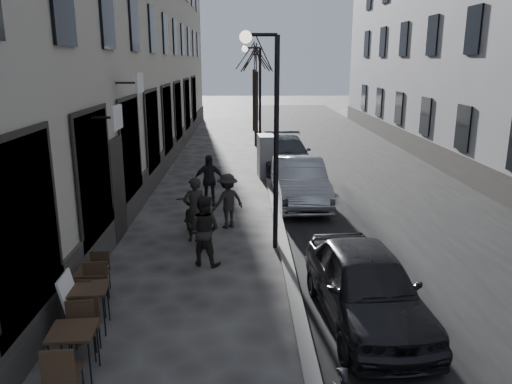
{
  "coord_description": "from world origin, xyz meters",
  "views": [
    {
      "loc": [
        -0.75,
        -5.5,
        4.45
      ],
      "look_at": [
        -0.51,
        4.53,
        1.8
      ],
      "focal_mm": 35.0,
      "sensor_mm": 36.0,
      "label": 1
    }
  ],
  "objects_px": {
    "car_far": "(286,154)",
    "streetlamp_near": "(269,118)",
    "bistro_set_a": "(74,349)",
    "pedestrian_mid": "(228,201)",
    "utility_cabinet": "(266,156)",
    "tree_near": "(256,56)",
    "car_mid": "(299,181)",
    "streetlamp_far": "(256,89)",
    "bistro_set_c": "(92,284)",
    "bistro_set_b": "(90,304)",
    "pedestrian_near": "(204,230)",
    "sign_board": "(74,311)",
    "tree_far": "(254,57)",
    "bicycle": "(195,221)",
    "car_near": "(366,285)",
    "pedestrian_far": "(209,180)"
  },
  "relations": [
    {
      "from": "car_far",
      "to": "streetlamp_near",
      "type": "bearing_deg",
      "value": -97.99
    },
    {
      "from": "bistro_set_a",
      "to": "car_far",
      "type": "xyz_separation_m",
      "value": [
        4.19,
        14.07,
        0.21
      ]
    },
    {
      "from": "pedestrian_mid",
      "to": "utility_cabinet",
      "type": "bearing_deg",
      "value": -135.98
    },
    {
      "from": "tree_near",
      "to": "car_mid",
      "type": "distance_m",
      "value": 11.82
    },
    {
      "from": "streetlamp_far",
      "to": "utility_cabinet",
      "type": "relative_size",
      "value": 3.11
    },
    {
      "from": "bistro_set_c",
      "to": "utility_cabinet",
      "type": "bearing_deg",
      "value": 69.17
    },
    {
      "from": "streetlamp_near",
      "to": "bistro_set_b",
      "type": "distance_m",
      "value": 5.64
    },
    {
      "from": "bistro_set_a",
      "to": "pedestrian_near",
      "type": "xyz_separation_m",
      "value": [
        1.53,
        4.14,
        0.33
      ]
    },
    {
      "from": "car_mid",
      "to": "streetlamp_far",
      "type": "bearing_deg",
      "value": 96.7
    },
    {
      "from": "sign_board",
      "to": "tree_far",
      "type": "bearing_deg",
      "value": 80.02
    },
    {
      "from": "streetlamp_near",
      "to": "bistro_set_b",
      "type": "relative_size",
      "value": 3.19
    },
    {
      "from": "utility_cabinet",
      "to": "bicycle",
      "type": "bearing_deg",
      "value": -110.85
    },
    {
      "from": "tree_far",
      "to": "bistro_set_a",
      "type": "distance_m",
      "value": 26.65
    },
    {
      "from": "streetlamp_near",
      "to": "car_near",
      "type": "height_order",
      "value": "streetlamp_near"
    },
    {
      "from": "tree_near",
      "to": "streetlamp_near",
      "type": "bearing_deg",
      "value": -90.28
    },
    {
      "from": "pedestrian_near",
      "to": "tree_near",
      "type": "bearing_deg",
      "value": -76.07
    },
    {
      "from": "utility_cabinet",
      "to": "car_mid",
      "type": "relative_size",
      "value": 0.38
    },
    {
      "from": "streetlamp_far",
      "to": "car_far",
      "type": "bearing_deg",
      "value": -69.09
    },
    {
      "from": "streetlamp_far",
      "to": "bistro_set_c",
      "type": "xyz_separation_m",
      "value": [
        -3.43,
        -14.89,
        -2.75
      ]
    },
    {
      "from": "tree_far",
      "to": "bistro_set_b",
      "type": "distance_m",
      "value": 25.35
    },
    {
      "from": "tree_far",
      "to": "pedestrian_mid",
      "type": "bearing_deg",
      "value": -93.26
    },
    {
      "from": "bistro_set_b",
      "to": "car_mid",
      "type": "bearing_deg",
      "value": 52.75
    },
    {
      "from": "sign_board",
      "to": "pedestrian_mid",
      "type": "height_order",
      "value": "pedestrian_mid"
    },
    {
      "from": "tree_far",
      "to": "pedestrian_near",
      "type": "bearing_deg",
      "value": -94.05
    },
    {
      "from": "streetlamp_near",
      "to": "tree_near",
      "type": "distance_m",
      "value": 15.08
    },
    {
      "from": "streetlamp_far",
      "to": "car_near",
      "type": "relative_size",
      "value": 1.29
    },
    {
      "from": "bistro_set_b",
      "to": "pedestrian_mid",
      "type": "bearing_deg",
      "value": 60.3
    },
    {
      "from": "utility_cabinet",
      "to": "sign_board",
      "type": "bearing_deg",
      "value": -112.12
    },
    {
      "from": "bistro_set_c",
      "to": "pedestrian_mid",
      "type": "bearing_deg",
      "value": 60.01
    },
    {
      "from": "tree_far",
      "to": "pedestrian_far",
      "type": "relative_size",
      "value": 3.51
    },
    {
      "from": "car_mid",
      "to": "streetlamp_near",
      "type": "bearing_deg",
      "value": -108.23
    },
    {
      "from": "tree_near",
      "to": "bicycle",
      "type": "height_order",
      "value": "tree_near"
    },
    {
      "from": "bistro_set_c",
      "to": "utility_cabinet",
      "type": "height_order",
      "value": "utility_cabinet"
    },
    {
      "from": "streetlamp_far",
      "to": "car_far",
      "type": "distance_m",
      "value": 4.11
    },
    {
      "from": "utility_cabinet",
      "to": "pedestrian_near",
      "type": "distance_m",
      "value": 8.95
    },
    {
      "from": "utility_cabinet",
      "to": "pedestrian_mid",
      "type": "height_order",
      "value": "utility_cabinet"
    },
    {
      "from": "tree_far",
      "to": "bistro_set_a",
      "type": "height_order",
      "value": "tree_far"
    },
    {
      "from": "bicycle",
      "to": "car_near",
      "type": "bearing_deg",
      "value": 108.12
    },
    {
      "from": "tree_near",
      "to": "utility_cabinet",
      "type": "bearing_deg",
      "value": -88.41
    },
    {
      "from": "car_far",
      "to": "car_near",
      "type": "bearing_deg",
      "value": -88.89
    },
    {
      "from": "streetlamp_near",
      "to": "pedestrian_mid",
      "type": "height_order",
      "value": "streetlamp_near"
    },
    {
      "from": "bistro_set_c",
      "to": "car_mid",
      "type": "height_order",
      "value": "car_mid"
    },
    {
      "from": "bicycle",
      "to": "car_far",
      "type": "distance_m",
      "value": 8.91
    },
    {
      "from": "pedestrian_far",
      "to": "car_near",
      "type": "relative_size",
      "value": 0.41
    },
    {
      "from": "bistro_set_c",
      "to": "pedestrian_near",
      "type": "xyz_separation_m",
      "value": [
        1.94,
        1.89,
        0.39
      ]
    },
    {
      "from": "car_far",
      "to": "pedestrian_far",
      "type": "bearing_deg",
      "value": -119.4
    },
    {
      "from": "tree_near",
      "to": "pedestrian_mid",
      "type": "height_order",
      "value": "tree_near"
    },
    {
      "from": "streetlamp_far",
      "to": "utility_cabinet",
      "type": "xyz_separation_m",
      "value": [
        0.27,
        -4.22,
        -2.34
      ]
    },
    {
      "from": "streetlamp_far",
      "to": "bistro_set_b",
      "type": "distance_m",
      "value": 16.33
    },
    {
      "from": "pedestrian_mid",
      "to": "car_mid",
      "type": "relative_size",
      "value": 0.35
    }
  ]
}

